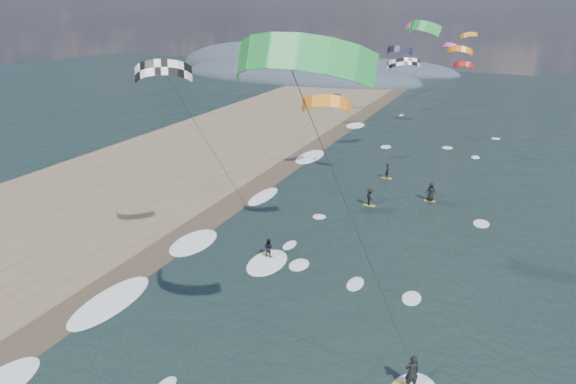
% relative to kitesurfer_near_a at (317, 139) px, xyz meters
% --- Properties ---
extents(sand_strip, '(26.00, 240.00, 0.00)m').
position_rel_kitesurfer_near_a_xyz_m(sand_strip, '(-28.89, 8.44, -13.61)').
color(sand_strip, brown).
rests_on(sand_strip, ground).
extents(wet_sand_strip, '(3.00, 240.00, 0.00)m').
position_rel_kitesurfer_near_a_xyz_m(wet_sand_strip, '(-16.89, 8.44, -13.60)').
color(wet_sand_strip, '#382D23').
rests_on(wet_sand_strip, ground).
extents(coastal_hills, '(80.00, 41.00, 15.00)m').
position_rel_kitesurfer_near_a_xyz_m(coastal_hills, '(-49.74, 106.30, -13.61)').
color(coastal_hills, '#3D4756').
rests_on(coastal_hills, ground).
extents(kitesurfer_near_a, '(7.98, 8.41, 17.35)m').
position_rel_kitesurfer_near_a_xyz_m(kitesurfer_near_a, '(0.00, 0.00, 0.00)').
color(kitesurfer_near_a, gold).
rests_on(kitesurfer_near_a, ground).
extents(kitesurfer_near_b, '(6.85, 8.81, 15.30)m').
position_rel_kitesurfer_near_a_xyz_m(kitesurfer_near_b, '(-11.35, 9.74, -4.05)').
color(kitesurfer_near_b, gold).
rests_on(kitesurfer_near_b, ground).
extents(far_kitesurfers, '(6.45, 9.07, 1.85)m').
position_rel_kitesurfer_near_a_xyz_m(far_kitesurfers, '(-3.15, 29.27, -12.73)').
color(far_kitesurfers, gold).
rests_on(far_kitesurfers, ground).
extents(bg_kite_field, '(11.76, 73.98, 8.69)m').
position_rel_kitesurfer_near_a_xyz_m(bg_kite_field, '(-5.53, 52.31, -1.61)').
color(bg_kite_field, orange).
rests_on(bg_kite_field, ground).
extents(shoreline_surf, '(2.40, 79.40, 0.11)m').
position_rel_kitesurfer_near_a_xyz_m(shoreline_surf, '(-15.69, 13.19, -13.61)').
color(shoreline_surf, white).
rests_on(shoreline_surf, ground).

